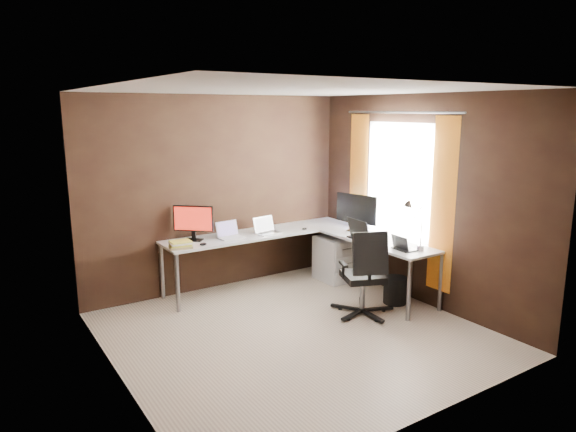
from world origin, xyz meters
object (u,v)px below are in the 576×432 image
object	(u,v)px
laptop_black_big	(363,235)
desk_lamp	(414,219)
monitor_right	(357,211)
laptop_black_small	(403,247)
laptop_silver	(266,230)
book_stack	(181,244)
drawer_pedestal	(335,259)
monitor_left	(193,221)
wastebasket	(395,290)
office_chair	(364,290)
laptop_white	(229,234)

from	to	relation	value
laptop_black_big	desk_lamp	distance (m)	0.76
monitor_right	laptop_black_big	bearing A→B (deg)	134.91
laptop_black_small	desk_lamp	world-z (taller)	desk_lamp
laptop_silver	book_stack	xyz separation A→B (m)	(-1.21, -0.07, -0.01)
laptop_black_big	drawer_pedestal	bearing A→B (deg)	-4.38
drawer_pedestal	monitor_right	size ratio (longest dim) A/B	1.01
monitor_left	wastebasket	world-z (taller)	monitor_left
laptop_black_big	desk_lamp	xyz separation A→B (m)	(0.16, -0.68, 0.30)
monitor_left	laptop_black_big	xyz separation A→B (m)	(1.77, -1.12, -0.19)
monitor_right	monitor_left	bearing A→B (deg)	53.32
laptop_black_big	office_chair	bearing A→B (deg)	145.25
drawer_pedestal	laptop_silver	xyz separation A→B (m)	(-0.93, 0.27, 0.48)
laptop_black_big	wastebasket	size ratio (longest dim) A/B	1.30
monitor_right	book_stack	distance (m)	2.31
laptop_silver	office_chair	world-z (taller)	office_chair
laptop_white	office_chair	world-z (taller)	office_chair
office_chair	laptop_black_big	bearing A→B (deg)	72.80
monitor_left	book_stack	world-z (taller)	monitor_left
monitor_left	laptop_white	distance (m)	0.48
drawer_pedestal	monitor_right	distance (m)	0.78
drawer_pedestal	book_stack	world-z (taller)	book_stack
wastebasket	laptop_white	bearing A→B (deg)	136.92
laptop_white	desk_lamp	world-z (taller)	desk_lamp
monitor_right	laptop_black_small	world-z (taller)	monitor_right
book_stack	desk_lamp	xyz separation A→B (m)	(2.20, -1.55, 0.32)
drawer_pedestal	monitor_left	bearing A→B (deg)	166.56
drawer_pedestal	wastebasket	distance (m)	1.11
monitor_left	laptop_black_big	distance (m)	2.10
monitor_left	laptop_black_small	xyz separation A→B (m)	(1.83, -1.73, -0.20)
monitor_right	office_chair	size ratio (longest dim) A/B	0.59
monitor_left	desk_lamp	xyz separation A→B (m)	(1.93, -1.79, 0.12)
monitor_right	wastebasket	size ratio (longest dim) A/B	1.83
laptop_black_small	wastebasket	world-z (taller)	laptop_black_small
wastebasket	office_chair	bearing A→B (deg)	-173.63
monitor_right	laptop_white	distance (m)	1.69
drawer_pedestal	laptop_silver	distance (m)	1.08
monitor_right	desk_lamp	distance (m)	1.04
monitor_right	laptop_white	size ratio (longest dim) A/B	1.84
laptop_white	laptop_black_big	distance (m)	1.67
monitor_right	laptop_black_small	distance (m)	1.02
laptop_black_small	desk_lamp	size ratio (longest dim) A/B	0.46
monitor_right	desk_lamp	xyz separation A→B (m)	(-0.05, -1.04, 0.08)
laptop_silver	office_chair	size ratio (longest dim) A/B	0.34
office_chair	wastebasket	size ratio (longest dim) A/B	3.12
drawer_pedestal	laptop_black_small	xyz separation A→B (m)	(-0.04, -1.29, 0.47)
office_chair	desk_lamp	bearing A→B (deg)	3.07
laptop_white	laptop_black_small	world-z (taller)	laptop_white
book_stack	wastebasket	xyz separation A→B (m)	(2.21, -1.29, -0.61)
laptop_silver	laptop_black_small	xyz separation A→B (m)	(0.89, -1.56, -0.01)
laptop_black_small	desk_lamp	bearing A→B (deg)	-119.23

